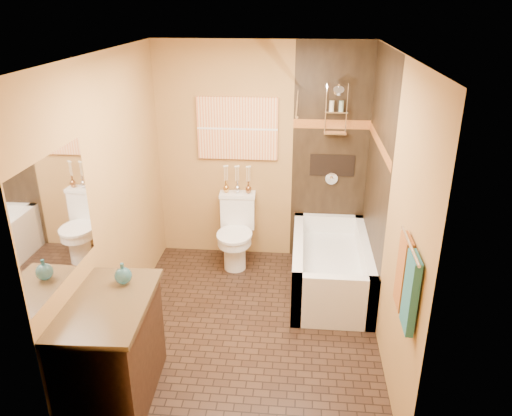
# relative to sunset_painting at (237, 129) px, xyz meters

# --- Properties ---
(floor) EXTENTS (3.00, 3.00, 0.00)m
(floor) POSITION_rel_sunset_painting_xyz_m (0.27, -1.48, -1.55)
(floor) COLOR black
(floor) RESTS_ON ground
(wall_left) EXTENTS (0.02, 3.00, 2.50)m
(wall_left) POSITION_rel_sunset_painting_xyz_m (-0.93, -1.48, -0.30)
(wall_left) COLOR #AF7C43
(wall_left) RESTS_ON floor
(wall_right) EXTENTS (0.02, 3.00, 2.50)m
(wall_right) POSITION_rel_sunset_painting_xyz_m (1.47, -1.48, -0.30)
(wall_right) COLOR #AF7C43
(wall_right) RESTS_ON floor
(wall_back) EXTENTS (2.40, 0.02, 2.50)m
(wall_back) POSITION_rel_sunset_painting_xyz_m (0.27, 0.02, -0.30)
(wall_back) COLOR #AF7C43
(wall_back) RESTS_ON floor
(wall_front) EXTENTS (2.40, 0.02, 2.50)m
(wall_front) POSITION_rel_sunset_painting_xyz_m (0.27, -2.98, -0.30)
(wall_front) COLOR #AF7C43
(wall_front) RESTS_ON floor
(ceiling) EXTENTS (3.00, 3.00, 0.00)m
(ceiling) POSITION_rel_sunset_painting_xyz_m (0.27, -1.48, 0.95)
(ceiling) COLOR silver
(ceiling) RESTS_ON wall_back
(alcove_tile_back) EXTENTS (0.85, 0.01, 2.50)m
(alcove_tile_back) POSITION_rel_sunset_painting_xyz_m (1.04, 0.01, -0.30)
(alcove_tile_back) COLOR black
(alcove_tile_back) RESTS_ON wall_back
(alcove_tile_right) EXTENTS (0.01, 1.50, 2.50)m
(alcove_tile_right) POSITION_rel_sunset_painting_xyz_m (1.46, -0.73, -0.30)
(alcove_tile_right) COLOR black
(alcove_tile_right) RESTS_ON wall_right
(mosaic_band_back) EXTENTS (0.85, 0.01, 0.10)m
(mosaic_band_back) POSITION_rel_sunset_painting_xyz_m (1.04, 0.00, 0.07)
(mosaic_band_back) COLOR brown
(mosaic_band_back) RESTS_ON alcove_tile_back
(mosaic_band_right) EXTENTS (0.01, 1.50, 0.10)m
(mosaic_band_right) POSITION_rel_sunset_painting_xyz_m (1.45, -0.73, 0.07)
(mosaic_band_right) COLOR brown
(mosaic_band_right) RESTS_ON alcove_tile_right
(alcove_niche) EXTENTS (0.50, 0.01, 0.25)m
(alcove_niche) POSITION_rel_sunset_painting_xyz_m (1.07, 0.01, -0.40)
(alcove_niche) COLOR black
(alcove_niche) RESTS_ON alcove_tile_back
(shower_fixtures) EXTENTS (0.24, 0.33, 1.16)m
(shower_fixtures) POSITION_rel_sunset_painting_xyz_m (1.07, -0.10, 0.12)
(shower_fixtures) COLOR silver
(shower_fixtures) RESTS_ON floor
(curtain_rod) EXTENTS (0.03, 1.55, 0.03)m
(curtain_rod) POSITION_rel_sunset_painting_xyz_m (0.67, -0.73, 0.47)
(curtain_rod) COLOR silver
(curtain_rod) RESTS_ON wall_back
(towel_bar) EXTENTS (0.02, 0.55, 0.02)m
(towel_bar) POSITION_rel_sunset_painting_xyz_m (1.42, -2.53, -0.10)
(towel_bar) COLOR silver
(towel_bar) RESTS_ON wall_right
(towel_teal) EXTENTS (0.05, 0.22, 0.52)m
(towel_teal) POSITION_rel_sunset_painting_xyz_m (1.43, -2.66, -0.37)
(towel_teal) COLOR #205F6C
(towel_teal) RESTS_ON towel_bar
(towel_rust) EXTENTS (0.05, 0.22, 0.52)m
(towel_rust) POSITION_rel_sunset_painting_xyz_m (1.43, -2.40, -0.37)
(towel_rust) COLOR #99571B
(towel_rust) RESTS_ON towel_bar
(sunset_painting) EXTENTS (0.90, 0.04, 0.70)m
(sunset_painting) POSITION_rel_sunset_painting_xyz_m (0.00, 0.00, 0.00)
(sunset_painting) COLOR orange
(sunset_painting) RESTS_ON wall_back
(vanity_mirror) EXTENTS (0.01, 1.00, 0.90)m
(vanity_mirror) POSITION_rel_sunset_painting_xyz_m (-0.92, -2.48, -0.05)
(vanity_mirror) COLOR white
(vanity_mirror) RESTS_ON wall_left
(bathtub) EXTENTS (0.80, 1.50, 0.55)m
(bathtub) POSITION_rel_sunset_painting_xyz_m (1.07, -0.73, -1.33)
(bathtub) COLOR white
(bathtub) RESTS_ON floor
(toilet) EXTENTS (0.42, 0.62, 0.81)m
(toilet) POSITION_rel_sunset_painting_xyz_m (0.00, -0.27, -1.14)
(toilet) COLOR white
(toilet) RESTS_ON floor
(vanity) EXTENTS (0.64, 1.01, 0.87)m
(vanity) POSITION_rel_sunset_painting_xyz_m (-0.65, -2.48, -1.11)
(vanity) COLOR black
(vanity) RESTS_ON floor
(teal_bottle) EXTENTS (0.18, 0.18, 0.21)m
(teal_bottle) POSITION_rel_sunset_painting_xyz_m (-0.61, -2.22, -0.60)
(teal_bottle) COLOR #225A67
(teal_bottle) RESTS_ON vanity
(bud_vases) EXTENTS (0.33, 0.07, 0.32)m
(bud_vases) POSITION_rel_sunset_painting_xyz_m (0.00, -0.09, -0.56)
(bud_vases) COLOR gold
(bud_vases) RESTS_ON toilet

